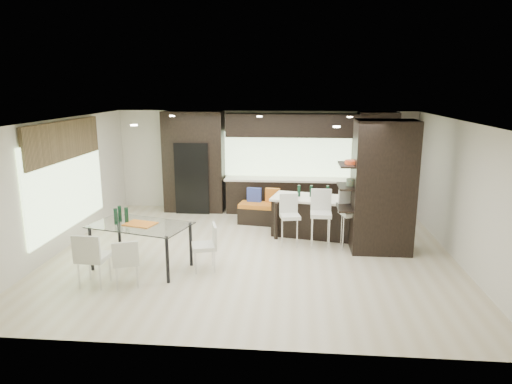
# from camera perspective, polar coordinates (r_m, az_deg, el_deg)

# --- Properties ---
(ground) EXTENTS (8.00, 8.00, 0.00)m
(ground) POSITION_cam_1_polar(r_m,az_deg,el_deg) (9.44, -0.32, -7.64)
(ground) COLOR beige
(ground) RESTS_ON ground
(back_wall) EXTENTS (8.00, 0.02, 2.70)m
(back_wall) POSITION_cam_1_polar(r_m,az_deg,el_deg) (12.48, 1.16, 3.92)
(back_wall) COLOR beige
(back_wall) RESTS_ON ground
(left_wall) EXTENTS (0.02, 7.00, 2.70)m
(left_wall) POSITION_cam_1_polar(r_m,az_deg,el_deg) (10.22, -23.26, 0.77)
(left_wall) COLOR beige
(left_wall) RESTS_ON ground
(right_wall) EXTENTS (0.02, 7.00, 2.70)m
(right_wall) POSITION_cam_1_polar(r_m,az_deg,el_deg) (9.56, 24.30, -0.12)
(right_wall) COLOR beige
(right_wall) RESTS_ON ground
(ceiling) EXTENTS (8.00, 7.00, 0.02)m
(ceiling) POSITION_cam_1_polar(r_m,az_deg,el_deg) (8.85, -0.34, 8.93)
(ceiling) COLOR white
(ceiling) RESTS_ON ground
(window_left) EXTENTS (0.04, 3.20, 1.90)m
(window_left) POSITION_cam_1_polar(r_m,az_deg,el_deg) (10.38, -22.56, 1.01)
(window_left) COLOR #B2D199
(window_left) RESTS_ON left_wall
(window_back) EXTENTS (3.40, 0.04, 1.20)m
(window_back) POSITION_cam_1_polar(r_m,az_deg,el_deg) (12.38, 3.94, 4.75)
(window_back) COLOR #B2D199
(window_back) RESTS_ON back_wall
(stone_accent) EXTENTS (0.08, 3.00, 0.80)m
(stone_accent) POSITION_cam_1_polar(r_m,az_deg,el_deg) (10.23, -22.85, 5.94)
(stone_accent) COLOR brown
(stone_accent) RESTS_ON left_wall
(ceiling_spots) EXTENTS (4.00, 3.00, 0.02)m
(ceiling_spots) POSITION_cam_1_polar(r_m,az_deg,el_deg) (9.10, -0.19, 8.92)
(ceiling_spots) COLOR white
(ceiling_spots) RESTS_ON ceiling
(back_cabinetry) EXTENTS (6.80, 0.68, 2.70)m
(back_cabinetry) POSITION_cam_1_polar(r_m,az_deg,el_deg) (12.13, 3.42, 3.63)
(back_cabinetry) COLOR black
(back_cabinetry) RESTS_ON ground
(refrigerator) EXTENTS (0.90, 0.68, 1.90)m
(refrigerator) POSITION_cam_1_polar(r_m,az_deg,el_deg) (12.45, -7.73, 1.91)
(refrigerator) COLOR black
(refrigerator) RESTS_ON ground
(partition_column) EXTENTS (1.20, 0.80, 2.70)m
(partition_column) POSITION_cam_1_polar(r_m,az_deg,el_deg) (9.57, 15.59, 0.59)
(partition_column) COLOR black
(partition_column) RESTS_ON ground
(kitchen_island) EXTENTS (2.25, 1.32, 0.88)m
(kitchen_island) POSITION_cam_1_polar(r_m,az_deg,el_deg) (10.51, 7.86, -3.06)
(kitchen_island) COLOR black
(kitchen_island) RESTS_ON ground
(stool_left) EXTENTS (0.47, 0.47, 0.89)m
(stool_left) POSITION_cam_1_polar(r_m,az_deg,el_deg) (9.77, 4.25, -4.19)
(stool_left) COLOR beige
(stool_left) RESTS_ON ground
(stool_mid) EXTENTS (0.45, 0.45, 0.98)m
(stool_mid) POSITION_cam_1_polar(r_m,az_deg,el_deg) (9.75, 8.08, -4.03)
(stool_mid) COLOR beige
(stool_mid) RESTS_ON ground
(stool_right) EXTENTS (0.57, 0.57, 1.06)m
(stool_right) POSITION_cam_1_polar(r_m,az_deg,el_deg) (9.79, 11.89, -3.91)
(stool_right) COLOR beige
(stool_right) RESTS_ON ground
(bench) EXTENTS (1.40, 0.71, 0.51)m
(bench) POSITION_cam_1_polar(r_m,az_deg,el_deg) (11.31, 1.24, -2.73)
(bench) COLOR black
(bench) RESTS_ON ground
(floor_vase) EXTENTS (0.54, 0.54, 1.17)m
(floor_vase) POSITION_cam_1_polar(r_m,az_deg,el_deg) (10.18, 13.18, -2.99)
(floor_vase) COLOR #45523B
(floor_vase) RESTS_ON ground
(dining_table) EXTENTS (1.98, 1.44, 0.86)m
(dining_table) POSITION_cam_1_polar(r_m,az_deg,el_deg) (8.84, -14.12, -6.59)
(dining_table) COLOR white
(dining_table) RESTS_ON ground
(chair_near) EXTENTS (0.55, 0.55, 0.79)m
(chair_near) POSITION_cam_1_polar(r_m,az_deg,el_deg) (8.15, -15.91, -8.66)
(chair_near) COLOR beige
(chair_near) RESTS_ON ground
(chair_far) EXTENTS (0.50, 0.50, 0.89)m
(chair_far) POSITION_cam_1_polar(r_m,az_deg,el_deg) (8.32, -19.61, -8.11)
(chair_far) COLOR beige
(chair_far) RESTS_ON ground
(chair_end) EXTENTS (0.54, 0.54, 0.80)m
(chair_end) POSITION_cam_1_polar(r_m,az_deg,el_deg) (8.54, -6.50, -7.15)
(chair_end) COLOR beige
(chair_end) RESTS_ON ground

